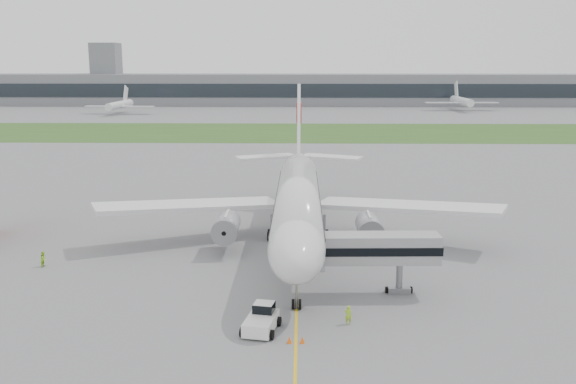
{
  "coord_description": "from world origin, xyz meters",
  "views": [
    {
      "loc": [
        0.35,
        -68.11,
        21.78
      ],
      "look_at": [
        -1.1,
        2.0,
        6.94
      ],
      "focal_mm": 40.0,
      "sensor_mm": 36.0,
      "label": 1
    }
  ],
  "objects_px": {
    "airliner": "(298,198)",
    "ground_crew_near": "(348,315)",
    "pushback_tug": "(262,319)",
    "jet_bridge": "(365,249)"
  },
  "relations": [
    {
      "from": "airliner",
      "to": "jet_bridge",
      "type": "relative_size",
      "value": 4.16
    },
    {
      "from": "airliner",
      "to": "jet_bridge",
      "type": "bearing_deg",
      "value": -69.25
    },
    {
      "from": "pushback_tug",
      "to": "jet_bridge",
      "type": "distance_m",
      "value": 12.5
    },
    {
      "from": "pushback_tug",
      "to": "jet_bridge",
      "type": "bearing_deg",
      "value": 51.93
    },
    {
      "from": "jet_bridge",
      "to": "ground_crew_near",
      "type": "relative_size",
      "value": 7.97
    },
    {
      "from": "ground_crew_near",
      "to": "airliner",
      "type": "bearing_deg",
      "value": -75.84
    },
    {
      "from": "airliner",
      "to": "ground_crew_near",
      "type": "height_order",
      "value": "airliner"
    },
    {
      "from": "jet_bridge",
      "to": "ground_crew_near",
      "type": "bearing_deg",
      "value": -107.82
    },
    {
      "from": "airliner",
      "to": "pushback_tug",
      "type": "relative_size",
      "value": 12.51
    },
    {
      "from": "pushback_tug",
      "to": "ground_crew_near",
      "type": "bearing_deg",
      "value": 20.81
    }
  ]
}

